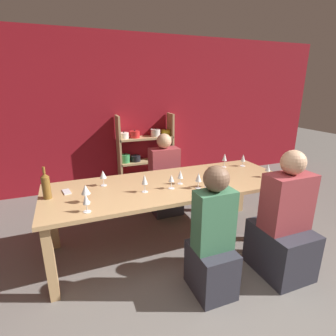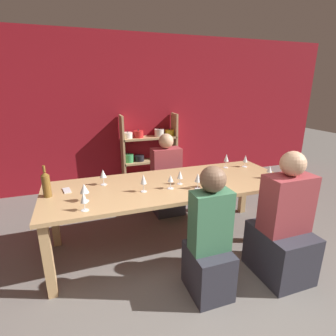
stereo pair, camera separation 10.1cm
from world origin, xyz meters
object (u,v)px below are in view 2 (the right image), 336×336
(wine_glass_red_c, at_px, (269,169))
(cell_phone, at_px, (67,190))
(dining_table, at_px, (171,189))
(person_near_a, at_px, (283,233))
(wine_glass_red_e, at_px, (84,199))
(wine_glass_red_f, at_px, (207,177))
(person_near_b, at_px, (209,247))
(shelf_unit, at_px, (149,157))
(person_far_a, at_px, (166,184))
(wine_glass_empty_a, at_px, (171,179))
(wine_glass_red_d, at_px, (198,178))
(wine_glass_white_b, at_px, (226,158))
(wine_glass_empty_b, at_px, (84,189))
(wine_glass_red_a, at_px, (245,159))
(wine_glass_red_b, at_px, (143,180))
(wine_glass_white_c, at_px, (180,175))
(wine_bottle_green, at_px, (46,184))

(wine_glass_red_c, relative_size, cell_phone, 0.98)
(dining_table, xyz_separation_m, person_near_a, (0.85, -0.86, -0.24))
(wine_glass_red_e, relative_size, wine_glass_red_f, 1.03)
(dining_table, bearing_deg, person_near_b, -86.21)
(shelf_unit, distance_m, wine_glass_red_f, 2.29)
(wine_glass_red_e, relative_size, person_far_a, 0.14)
(cell_phone, xyz_separation_m, person_near_a, (1.95, -1.01, -0.32))
(wine_glass_empty_a, bearing_deg, shelf_unit, 80.63)
(wine_glass_red_c, height_order, wine_glass_red_d, wine_glass_red_d)
(wine_glass_white_b, xyz_separation_m, wine_glass_empty_b, (-1.83, -0.48, -0.00))
(person_far_a, bearing_deg, wine_glass_white_b, 139.52)
(wine_glass_red_a, height_order, wine_glass_empty_b, wine_glass_empty_b)
(wine_glass_red_b, distance_m, cell_phone, 0.82)
(wine_glass_red_e, xyz_separation_m, person_near_b, (1.00, -0.46, -0.43))
(wine_glass_red_a, height_order, wine_glass_empty_a, wine_glass_red_a)
(wine_glass_white_c, distance_m, wine_glass_empty_a, 0.17)
(wine_bottle_green, xyz_separation_m, person_far_a, (1.52, 0.80, -0.48))
(wine_glass_empty_b, relative_size, person_near_b, 0.14)
(wine_glass_white_c, distance_m, cell_phone, 1.21)
(wine_glass_white_c, bearing_deg, cell_phone, 170.06)
(wine_glass_white_c, height_order, wine_glass_empty_a, wine_glass_white_c)
(wine_glass_empty_a, relative_size, wine_glass_red_f, 0.93)
(person_near_b, bearing_deg, person_near_a, -1.45)
(wine_bottle_green, relative_size, wine_glass_red_e, 1.91)
(wine_glass_red_a, xyz_separation_m, wine_glass_red_e, (-2.10, -0.63, 0.01))
(person_near_a, distance_m, person_near_b, 0.79)
(wine_glass_red_e, distance_m, cell_phone, 0.57)
(wine_bottle_green, relative_size, wine_glass_white_c, 2.02)
(shelf_unit, height_order, wine_glass_red_d, shelf_unit)
(wine_glass_empty_a, bearing_deg, person_near_b, -80.58)
(wine_glass_red_b, distance_m, wine_glass_red_d, 0.57)
(dining_table, xyz_separation_m, wine_glass_red_c, (1.15, -0.23, 0.19))
(wine_glass_empty_b, bearing_deg, wine_glass_red_a, 11.58)
(wine_glass_red_b, relative_size, wine_glass_white_b, 1.00)
(dining_table, distance_m, wine_glass_white_c, 0.21)
(shelf_unit, distance_m, person_near_b, 2.87)
(dining_table, height_order, wine_glass_red_f, wine_glass_red_f)
(wine_glass_white_c, height_order, cell_phone, wine_glass_white_c)
(wine_glass_white_c, relative_size, wine_glass_red_f, 0.98)
(wine_glass_white_b, distance_m, wine_glass_empty_a, 1.05)
(wine_glass_red_a, height_order, cell_phone, wine_glass_red_a)
(wine_glass_red_a, distance_m, wine_glass_white_b, 0.27)
(wine_glass_red_b, distance_m, wine_glass_white_b, 1.32)
(wine_glass_red_b, bearing_deg, cell_phone, 159.09)
(wine_glass_red_a, bearing_deg, dining_table, -167.71)
(wine_glass_empty_b, bearing_deg, wine_glass_white_b, 14.72)
(wine_glass_red_a, relative_size, wine_glass_red_f, 0.99)
(wine_glass_white_b, bearing_deg, wine_glass_red_d, -141.17)
(shelf_unit, xyz_separation_m, wine_glass_empty_a, (-0.36, -2.17, 0.35))
(cell_phone, height_order, person_far_a, person_far_a)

